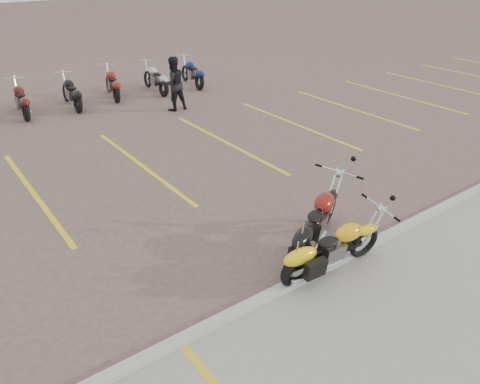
# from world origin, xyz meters

# --- Properties ---
(ground) EXTENTS (100.00, 100.00, 0.00)m
(ground) POSITION_xyz_m (0.00, 0.00, 0.00)
(ground) COLOR #755F53
(ground) RESTS_ON ground
(concrete_apron) EXTENTS (60.00, 5.00, 0.01)m
(concrete_apron) POSITION_xyz_m (0.00, -4.50, 0.01)
(concrete_apron) COLOR #9E9B93
(concrete_apron) RESTS_ON ground
(curb) EXTENTS (60.00, 0.18, 0.12)m
(curb) POSITION_xyz_m (0.00, -2.00, 0.06)
(curb) COLOR #ADAAA3
(curb) RESTS_ON ground
(parking_stripes) EXTENTS (38.00, 5.50, 0.01)m
(parking_stripes) POSITION_xyz_m (0.00, 4.00, 0.00)
(parking_stripes) COLOR yellow
(parking_stripes) RESTS_ON ground
(yellow_cruiser) EXTENTS (2.17, 0.36, 0.89)m
(yellow_cruiser) POSITION_xyz_m (0.62, -2.04, 0.44)
(yellow_cruiser) COLOR black
(yellow_cruiser) RESTS_ON ground
(flame_cruiser) EXTENTS (2.19, 1.22, 0.98)m
(flame_cruiser) POSITION_xyz_m (0.90, -1.35, 0.49)
(flame_cruiser) COLOR black
(flame_cruiser) RESTS_ON ground
(person_b) EXTENTS (0.91, 0.72, 1.83)m
(person_b) POSITION_xyz_m (3.04, 7.64, 0.91)
(person_b) COLOR black
(person_b) RESTS_ON ground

